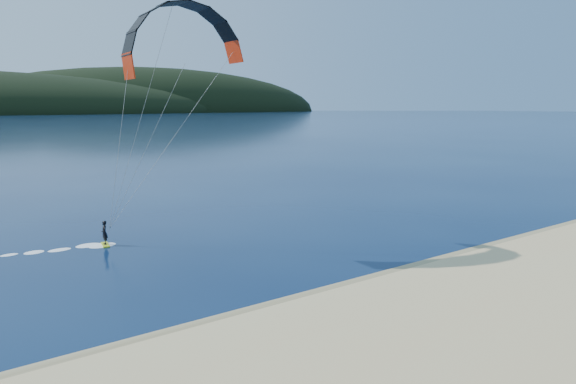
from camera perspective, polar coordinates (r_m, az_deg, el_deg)
The scene contains 3 objects.
ground at distance 24.48m, azimuth 11.66°, elevation -15.34°, with size 1800.00×1800.00×0.00m, color #071635.
wet_sand at distance 27.47m, azimuth 4.75°, elevation -12.14°, with size 220.00×2.50×0.10m.
kitesurfer_near at distance 35.56m, azimuth -12.48°, elevation 13.88°, with size 20.13×7.49×16.17m.
Camera 1 is at (-16.17, -15.13, 10.43)m, focal length 30.29 mm.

